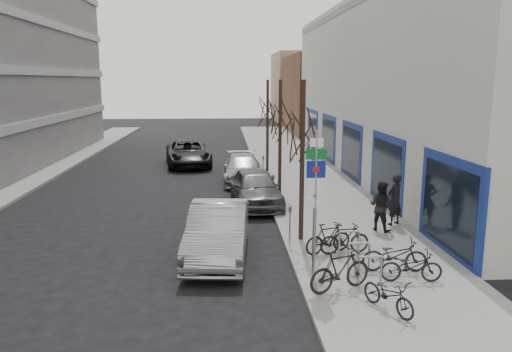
{
  "coord_description": "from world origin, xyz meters",
  "views": [
    {
      "loc": [
        0.01,
        -12.65,
        5.49
      ],
      "look_at": [
        1.19,
        5.36,
        2.0
      ],
      "focal_mm": 35.0,
      "sensor_mm": 36.0,
      "label": 1
    }
  ],
  "objects": [
    {
      "name": "meter_back",
      "position": [
        2.15,
        14.0,
        0.92
      ],
      "size": [
        0.1,
        0.08,
        1.27
      ],
      "color": "gray",
      "rests_on": "sidewalk_east"
    },
    {
      "name": "parked_car_mid",
      "position": [
        1.4,
        8.74,
        0.82
      ],
      "size": [
        2.4,
        5.0,
        1.65
      ],
      "primitive_type": "imported",
      "rotation": [
        0.0,
        0.0,
        0.1
      ],
      "color": "#515056",
      "rests_on": "ground"
    },
    {
      "name": "tree_mid",
      "position": [
        2.6,
        10.0,
        4.1
      ],
      "size": [
        1.8,
        1.8,
        5.5
      ],
      "color": "black",
      "rests_on": "ground"
    },
    {
      "name": "highway_sign_pole",
      "position": [
        2.4,
        -0.01,
        2.46
      ],
      "size": [
        0.55,
        0.1,
        4.2
      ],
      "color": "gray",
      "rests_on": "ground"
    },
    {
      "name": "bike_near_left",
      "position": [
        3.81,
        -1.98,
        0.63
      ],
      "size": [
        1.15,
        1.61,
        0.96
      ],
      "primitive_type": "imported",
      "rotation": [
        0.0,
        0.0,
        0.49
      ],
      "color": "black",
      "rests_on": "sidewalk_east"
    },
    {
      "name": "bike_mid_curb",
      "position": [
        4.78,
        0.44,
        0.71
      ],
      "size": [
        1.87,
        0.72,
        1.11
      ],
      "primitive_type": "imported",
      "rotation": [
        0.0,
        0.0,
        1.48
      ],
      "color": "black",
      "rests_on": "sidewalk_east"
    },
    {
      "name": "sidewalk_east",
      "position": [
        4.5,
        10.0,
        0.07
      ],
      "size": [
        5.0,
        70.0,
        0.15
      ],
      "primitive_type": "cube",
      "color": "slate",
      "rests_on": "ground"
    },
    {
      "name": "tan_building_far",
      "position": [
        13.5,
        55.0,
        4.5
      ],
      "size": [
        13.0,
        12.0,
        9.0
      ],
      "primitive_type": "cube",
      "color": "#937A5B",
      "rests_on": "ground"
    },
    {
      "name": "pedestrian_far",
      "position": [
        5.6,
        4.33,
        1.06
      ],
      "size": [
        0.8,
        0.79,
        1.82
      ],
      "primitive_type": "imported",
      "rotation": [
        0.0,
        0.0,
        2.38
      ],
      "color": "black",
      "rests_on": "sidewalk_east"
    },
    {
      "name": "meter_front",
      "position": [
        2.15,
        3.0,
        0.92
      ],
      "size": [
        0.1,
        0.08,
        1.27
      ],
      "color": "gray",
      "rests_on": "sidewalk_east"
    },
    {
      "name": "bike_rack",
      "position": [
        3.8,
        0.6,
        0.66
      ],
      "size": [
        0.66,
        2.26,
        0.83
      ],
      "color": "gray",
      "rests_on": "sidewalk_east"
    },
    {
      "name": "pedestrian_near",
      "position": [
        6.34,
        5.0,
        1.12
      ],
      "size": [
        0.85,
        0.78,
        1.94
      ],
      "primitive_type": "imported",
      "rotation": [
        0.0,
        0.0,
        3.73
      ],
      "color": "black",
      "rests_on": "sidewalk_east"
    },
    {
      "name": "tree_far",
      "position": [
        2.6,
        16.5,
        4.1
      ],
      "size": [
        1.8,
        1.8,
        5.5
      ],
      "color": "black",
      "rests_on": "ground"
    },
    {
      "name": "parked_car_back",
      "position": [
        1.04,
        13.96,
        0.74
      ],
      "size": [
        2.14,
        5.1,
        1.47
      ],
      "primitive_type": "imported",
      "rotation": [
        0.0,
        0.0,
        -0.01
      ],
      "color": "gray",
      "rests_on": "ground"
    },
    {
      "name": "ground",
      "position": [
        0.0,
        0.0,
        0.0
      ],
      "size": [
        120.0,
        120.0,
        0.0
      ],
      "primitive_type": "plane",
      "color": "black",
      "rests_on": "ground"
    },
    {
      "name": "meter_mid",
      "position": [
        2.15,
        8.5,
        0.92
      ],
      "size": [
        0.1,
        0.08,
        1.27
      ],
      "color": "gray",
      "rests_on": "sidewalk_east"
    },
    {
      "name": "brick_building_far",
      "position": [
        13.0,
        40.0,
        4.0
      ],
      "size": [
        12.0,
        14.0,
        8.0
      ],
      "primitive_type": "cube",
      "color": "brown",
      "rests_on": "ground"
    },
    {
      "name": "bike_far_curb",
      "position": [
        4.99,
        -0.31,
        0.65
      ],
      "size": [
        1.69,
        0.64,
        1.01
      ],
      "primitive_type": "imported",
      "rotation": [
        0.0,
        0.0,
        1.48
      ],
      "color": "black",
      "rests_on": "sidewalk_east"
    },
    {
      "name": "bike_far_inner",
      "position": [
        3.23,
        2.04,
        0.65
      ],
      "size": [
        1.72,
        1.07,
        1.0
      ],
      "primitive_type": "imported",
      "rotation": [
        0.0,
        0.0,
        1.95
      ],
      "color": "black",
      "rests_on": "sidewalk_east"
    },
    {
      "name": "parked_car_front",
      "position": [
        -0.2,
        2.36,
        0.83
      ],
      "size": [
        2.14,
        5.17,
        1.66
      ],
      "primitive_type": "imported",
      "rotation": [
        0.0,
        0.0,
        -0.08
      ],
      "color": "#99999D",
      "rests_on": "ground"
    },
    {
      "name": "bike_mid_inner",
      "position": [
        3.73,
        1.96,
        0.65
      ],
      "size": [
        1.69,
        0.74,
        0.99
      ],
      "primitive_type": "imported",
      "rotation": [
        0.0,
        0.0,
        1.73
      ],
      "color": "black",
      "rests_on": "sidewalk_east"
    },
    {
      "name": "lane_car",
      "position": [
        -2.29,
        19.58,
        0.81
      ],
      "size": [
        3.47,
        6.15,
        1.62
      ],
      "primitive_type": "imported",
      "rotation": [
        0.0,
        0.0,
        0.14
      ],
      "color": "black",
      "rests_on": "ground"
    },
    {
      "name": "tree_near",
      "position": [
        2.6,
        3.5,
        4.1
      ],
      "size": [
        1.8,
        1.8,
        5.5
      ],
      "color": "black",
      "rests_on": "ground"
    },
    {
      "name": "bike_near_right",
      "position": [
        2.95,
        -0.76,
        0.71
      ],
      "size": [
        1.91,
        1.23,
        1.12
      ],
      "primitive_type": "imported",
      "rotation": [
        0.0,
        0.0,
        1.97
      ],
      "color": "black",
      "rests_on": "sidewalk_east"
    }
  ]
}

